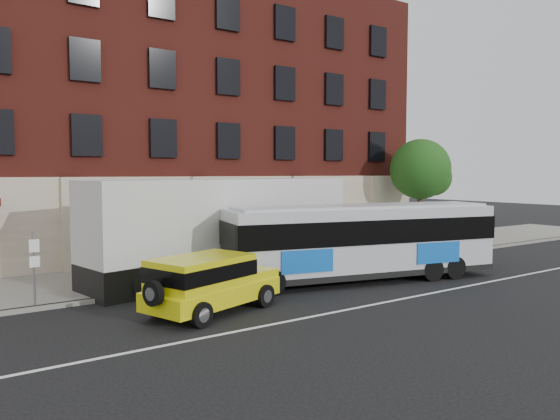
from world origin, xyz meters
TOP-DOWN VIEW (x-y plane):
  - ground at (0.00, 0.00)m, footprint 120.00×120.00m
  - sidewalk at (0.00, 9.00)m, footprint 60.00×6.00m
  - kerb at (0.00, 6.00)m, footprint 60.00×0.25m
  - lane_line at (0.00, 0.50)m, footprint 60.00×0.12m
  - building at (-0.01, 16.92)m, footprint 30.00×12.10m
  - sign_pole at (-8.50, 6.15)m, footprint 0.30×0.20m
  - street_tree at (13.54, 9.48)m, footprint 3.60×3.60m
  - city_bus at (3.16, 3.54)m, footprint 11.40×4.89m
  - yellow_suv at (-4.21, 2.62)m, footprint 4.83×3.15m
  - shipping_container at (-0.82, 7.47)m, footprint 12.44×4.53m

SIDE VIEW (x-z plane):
  - ground at x=0.00m, z-range 0.00..0.00m
  - lane_line at x=0.00m, z-range 0.00..0.01m
  - sidewalk at x=0.00m, z-range 0.00..0.15m
  - kerb at x=0.00m, z-range 0.00..0.15m
  - yellow_suv at x=-4.21m, z-range 0.13..1.93m
  - sign_pole at x=-8.50m, z-range 0.20..2.70m
  - city_bus at x=3.16m, z-range 0.16..3.22m
  - shipping_container at x=-0.82m, z-range -0.02..4.04m
  - street_tree at x=13.54m, z-range 1.31..7.51m
  - building at x=-0.01m, z-range 0.08..15.08m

